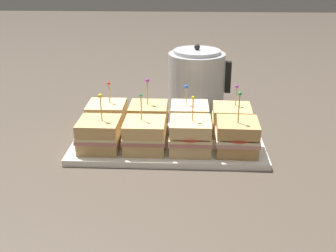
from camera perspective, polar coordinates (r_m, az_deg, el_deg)
The scene contains 11 objects.
ground_plane at distance 1.19m, azimuth 0.00°, elevation -2.82°, with size 6.00×6.00×0.00m, color #4C4238.
serving_platter at distance 1.18m, azimuth 0.00°, elevation -2.43°, with size 0.53×0.27×0.02m.
sandwich_front_far_left at distance 1.13m, azimuth -9.25°, elevation -1.15°, with size 0.11×0.11×0.16m.
sandwich_front_center_left at distance 1.12m, azimuth -3.17°, elevation -1.27°, with size 0.11×0.11×0.16m.
sandwich_front_center_right at distance 1.11m, azimuth 3.04°, elevation -1.33°, with size 0.11×0.11×0.15m.
sandwich_front_far_right at distance 1.12m, azimuth 9.33°, elevation -1.45°, with size 0.12×0.12×0.17m.
sandwich_back_far_left at distance 1.24m, azimuth -8.28°, elevation 1.15°, with size 0.11×0.12×0.15m.
sandwich_back_center_left at distance 1.22m, azimuth -2.64°, elevation 1.01°, with size 0.11×0.11×0.16m.
sandwich_back_center_right at distance 1.22m, azimuth 2.93°, elevation 0.96°, with size 0.11×0.11×0.15m.
sandwich_back_far_right at distance 1.23m, azimuth 8.60°, elevation 0.81°, with size 0.12×0.12×0.14m.
kettle_steel at distance 1.50m, azimuth 3.88°, elevation 6.51°, with size 0.22×0.20×0.22m.
Camera 1 is at (0.05, -1.08, 0.50)m, focal length 45.00 mm.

